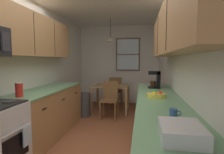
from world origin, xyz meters
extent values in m
plane|color=brown|center=(0.00, 1.00, 0.00)|extent=(12.00, 12.00, 0.00)
cube|color=white|center=(-1.35, 1.00, 1.27)|extent=(0.10, 9.00, 2.55)
cube|color=white|center=(1.35, 1.00, 1.27)|extent=(0.10, 9.00, 2.55)
cube|color=white|center=(0.00, 3.65, 1.27)|extent=(4.40, 0.10, 2.55)
cube|color=black|center=(-0.67, -0.58, 0.42)|extent=(0.01, 0.43, 0.30)
cube|color=silver|center=(-0.65, -0.58, 0.63)|extent=(0.02, 0.49, 0.02)
cylinder|color=#2D2D2D|center=(-0.85, -0.45, 0.93)|extent=(0.15, 0.15, 0.01)
cube|color=#2D2D33|center=(-0.92, -0.36, 1.65)|extent=(0.01, 0.13, 0.23)
cube|color=#A87A4C|center=(-1.00, 0.74, 0.43)|extent=(0.60, 2.02, 0.87)
cube|color=#6B9E70|center=(-1.00, 0.74, 0.89)|extent=(0.63, 2.04, 0.03)
cube|color=black|center=(-0.69, 0.07, 0.70)|extent=(0.02, 0.10, 0.01)
cube|color=black|center=(-0.69, 0.74, 0.70)|extent=(0.02, 0.10, 0.01)
cube|color=black|center=(-0.69, 1.42, 0.70)|extent=(0.02, 0.10, 0.01)
cube|color=#A87A4C|center=(-1.14, 0.69, 1.86)|extent=(0.32, 2.12, 0.73)
cube|color=#2D2319|center=(-0.98, 0.34, 1.86)|extent=(0.01, 0.01, 0.67)
cube|color=#2D2319|center=(-0.98, 1.04, 1.86)|extent=(0.01, 0.01, 0.67)
cube|color=#A87A4C|center=(1.00, 0.05, 0.43)|extent=(0.60, 3.36, 0.87)
cube|color=#6B9E70|center=(1.00, 0.05, 0.89)|extent=(0.63, 3.38, 0.03)
cube|color=black|center=(0.69, -0.78, 0.70)|extent=(0.02, 0.10, 0.01)
cube|color=black|center=(0.69, -0.23, 0.70)|extent=(0.02, 0.10, 0.01)
cube|color=black|center=(0.69, 0.33, 0.70)|extent=(0.02, 0.10, 0.01)
cube|color=black|center=(0.69, 0.89, 0.70)|extent=(0.02, 0.10, 0.01)
cube|color=black|center=(0.69, 1.45, 0.70)|extent=(0.02, 0.10, 0.01)
cube|color=#A87A4C|center=(1.14, 0.00, 1.81)|extent=(0.32, 3.06, 0.62)
cube|color=#2D2319|center=(0.98, -0.50, 1.81)|extent=(0.01, 0.01, 0.57)
cube|color=#2D2319|center=(0.98, 0.51, 1.81)|extent=(0.01, 0.01, 0.57)
cube|color=#A87F51|center=(-0.10, 2.56, 0.71)|extent=(0.99, 0.80, 0.03)
cube|color=#A87F51|center=(-0.57, 2.19, 0.35)|extent=(0.06, 0.06, 0.69)
cube|color=#A87F51|center=(0.36, 2.19, 0.35)|extent=(0.06, 0.06, 0.69)
cube|color=#A87F51|center=(-0.57, 2.93, 0.35)|extent=(0.06, 0.06, 0.69)
cube|color=#A87F51|center=(0.36, 2.93, 0.35)|extent=(0.06, 0.06, 0.69)
cube|color=brown|center=(-0.03, 1.88, 0.45)|extent=(0.41, 0.41, 0.04)
cube|color=brown|center=(-0.02, 2.06, 0.68)|extent=(0.37, 0.05, 0.45)
cylinder|color=brown|center=(0.15, 1.69, 0.22)|extent=(0.04, 0.04, 0.43)
cylinder|color=brown|center=(-0.22, 1.71, 0.22)|extent=(0.04, 0.04, 0.43)
cylinder|color=brown|center=(0.16, 2.06, 0.22)|extent=(0.04, 0.04, 0.43)
cylinder|color=brown|center=(-0.20, 2.07, 0.22)|extent=(0.04, 0.04, 0.43)
cube|color=brown|center=(-0.05, 3.24, 0.45)|extent=(0.42, 0.42, 0.04)
cube|color=brown|center=(-0.04, 3.06, 0.68)|extent=(0.37, 0.05, 0.45)
cylinder|color=brown|center=(-0.24, 3.41, 0.22)|extent=(0.04, 0.04, 0.43)
cylinder|color=brown|center=(0.12, 3.43, 0.22)|extent=(0.04, 0.04, 0.43)
cylinder|color=brown|center=(-0.22, 3.05, 0.22)|extent=(0.04, 0.04, 0.43)
cylinder|color=brown|center=(0.14, 3.06, 0.22)|extent=(0.04, 0.04, 0.43)
cylinder|color=black|center=(-0.10, 2.56, 2.29)|extent=(0.01, 0.01, 0.52)
cone|color=beige|center=(-0.10, 2.56, 1.98)|extent=(0.27, 0.27, 0.10)
sphere|color=white|center=(-0.10, 2.56, 2.00)|extent=(0.06, 0.06, 0.06)
cube|color=brown|center=(0.29, 3.58, 1.61)|extent=(0.78, 0.04, 1.06)
cube|color=silver|center=(0.29, 3.56, 1.61)|extent=(0.70, 0.01, 0.98)
cube|color=brown|center=(0.29, 3.56, 1.61)|extent=(0.70, 0.02, 0.03)
cylinder|color=#3F3F42|center=(-0.70, 1.98, 0.30)|extent=(0.33, 0.33, 0.60)
cylinder|color=red|center=(-1.00, -0.05, 1.00)|extent=(0.10, 0.10, 0.20)
cylinder|color=white|center=(-1.00, -0.05, 1.11)|extent=(0.11, 0.11, 0.02)
cube|color=silver|center=(-0.64, -0.43, 0.50)|extent=(0.02, 0.16, 0.24)
cube|color=black|center=(0.98, 1.11, 0.91)|extent=(0.22, 0.18, 0.02)
cube|color=black|center=(1.06, 1.11, 1.06)|extent=(0.06, 0.18, 0.32)
cube|color=black|center=(0.98, 1.11, 1.19)|extent=(0.22, 0.18, 0.06)
cylinder|color=#331E14|center=(0.96, 1.11, 0.98)|extent=(0.11, 0.11, 0.11)
cylinder|color=#335999|center=(1.03, -0.72, 0.95)|extent=(0.07, 0.07, 0.09)
torus|color=#335999|center=(1.08, -0.72, 0.95)|extent=(0.05, 0.01, 0.05)
cylinder|color=#E5D14C|center=(0.95, 0.22, 0.93)|extent=(0.27, 0.27, 0.06)
cylinder|color=black|center=(0.95, 0.22, 0.95)|extent=(0.22, 0.22, 0.03)
sphere|color=red|center=(1.01, 0.22, 0.96)|extent=(0.06, 0.06, 0.06)
sphere|color=green|center=(0.92, 0.27, 0.96)|extent=(0.06, 0.06, 0.06)
sphere|color=yellow|center=(0.93, 0.16, 0.96)|extent=(0.06, 0.06, 0.06)
cube|color=silver|center=(1.01, -1.16, 0.95)|extent=(0.28, 0.34, 0.10)
camera|label=1|loc=(0.74, -2.40, 1.43)|focal=29.15mm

